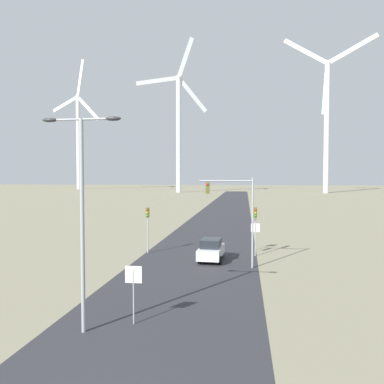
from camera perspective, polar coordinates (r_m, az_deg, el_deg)
road_surface at (r=57.14m, az=4.07°, el=-4.63°), size 10.00×240.00×0.01m
streetlamp at (r=17.20m, az=-16.41°, el=-0.70°), size 3.63×0.32×9.57m
stop_sign_near at (r=18.29m, az=-8.90°, el=-13.60°), size 0.81×0.07×2.77m
stop_sign_far at (r=36.05m, az=9.62°, el=-5.95°), size 0.81×0.07×2.53m
traffic_light_post_near_left at (r=34.19m, az=-6.78°, el=-4.24°), size 0.28×0.34×4.15m
traffic_light_post_near_right at (r=33.17m, az=9.64°, el=-4.33°), size 0.28×0.34×4.26m
traffic_light_mast_overhead at (r=28.64m, az=6.63°, el=-1.96°), size 4.11×0.35×6.89m
car_approaching at (r=31.35m, az=2.93°, el=-8.76°), size 2.03×4.20×1.83m
wind_turbine_far_left at (r=219.99m, az=-16.94°, el=8.61°), size 33.10×12.87×71.21m
wind_turbine_left at (r=168.35m, az=-2.05°, el=10.46°), size 29.66×12.45×68.64m
wind_turbine_center at (r=170.95m, az=19.86°, el=11.04°), size 36.89×8.34×66.91m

